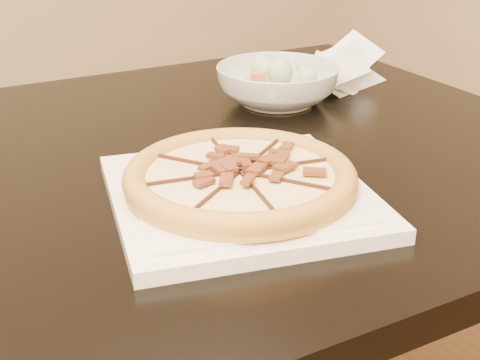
{
  "coord_description": "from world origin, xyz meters",
  "views": [
    {
      "loc": [
        -0.03,
        -0.96,
        1.1
      ],
      "look_at": [
        0.3,
        -0.33,
        0.78
      ],
      "focal_mm": 50.0,
      "sensor_mm": 36.0,
      "label": 1
    }
  ],
  "objects_px": {
    "pizza": "(240,177)",
    "plate": "(240,195)",
    "salad_bowl": "(277,85)",
    "dining_table": "(100,237)"
  },
  "relations": [
    {
      "from": "plate",
      "to": "dining_table",
      "type": "bearing_deg",
      "value": 125.19
    },
    {
      "from": "dining_table",
      "to": "pizza",
      "type": "distance_m",
      "value": 0.26
    },
    {
      "from": "dining_table",
      "to": "plate",
      "type": "relative_size",
      "value": 4.07
    },
    {
      "from": "plate",
      "to": "pizza",
      "type": "bearing_deg",
      "value": 130.64
    },
    {
      "from": "salad_bowl",
      "to": "dining_table",
      "type": "bearing_deg",
      "value": -159.88
    },
    {
      "from": "plate",
      "to": "pizza",
      "type": "relative_size",
      "value": 1.27
    },
    {
      "from": "plate",
      "to": "pizza",
      "type": "height_order",
      "value": "pizza"
    },
    {
      "from": "pizza",
      "to": "salad_bowl",
      "type": "bearing_deg",
      "value": 52.9
    },
    {
      "from": "pizza",
      "to": "plate",
      "type": "bearing_deg",
      "value": -49.36
    },
    {
      "from": "dining_table",
      "to": "salad_bowl",
      "type": "distance_m",
      "value": 0.41
    }
  ]
}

